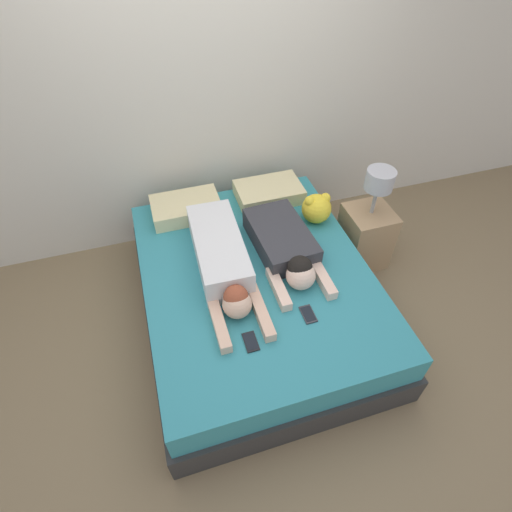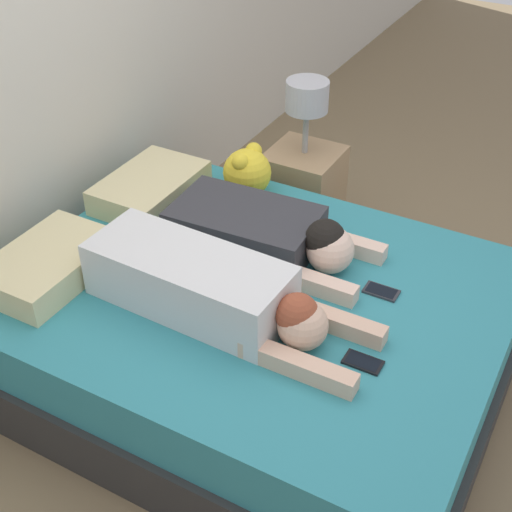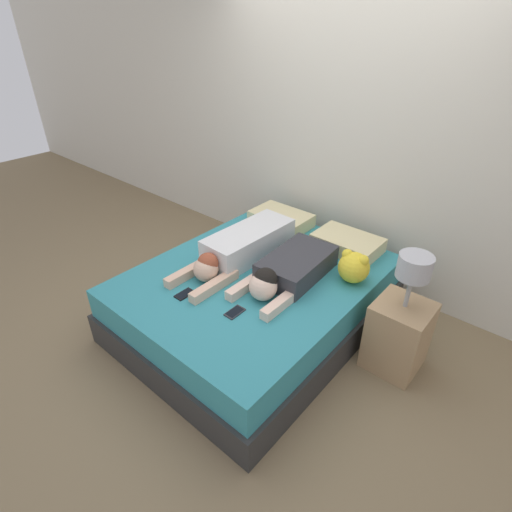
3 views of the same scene
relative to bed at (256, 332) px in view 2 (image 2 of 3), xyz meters
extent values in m
plane|color=#7F6B4C|center=(0.00, 0.00, -0.24)|extent=(12.00, 12.00, 0.00)
cube|color=beige|center=(0.00, 1.16, 1.06)|extent=(12.00, 0.06, 2.60)
cube|color=#2D2D2D|center=(0.00, 0.00, -0.11)|extent=(1.62, 2.01, 0.25)
cube|color=teal|center=(0.00, 0.00, 0.13)|extent=(1.56, 1.95, 0.23)
cube|color=beige|center=(-0.35, 0.77, 0.31)|extent=(0.54, 0.35, 0.12)
cube|color=beige|center=(0.35, 0.77, 0.31)|extent=(0.54, 0.35, 0.12)
cube|color=silver|center=(-0.22, 0.17, 0.36)|extent=(0.35, 0.81, 0.23)
sphere|color=beige|center=(-0.22, -0.31, 0.34)|extent=(0.19, 0.19, 0.19)
sphere|color=#99472D|center=(-0.22, -0.29, 0.38)|extent=(0.16, 0.16, 0.16)
cube|color=beige|center=(-0.36, -0.36, 0.28)|extent=(0.07, 0.44, 0.07)
cube|color=beige|center=(-0.08, -0.36, 0.28)|extent=(0.07, 0.44, 0.07)
cube|color=#333338|center=(0.25, 0.19, 0.33)|extent=(0.41, 0.64, 0.17)
sphere|color=beige|center=(0.25, -0.21, 0.35)|extent=(0.20, 0.20, 0.20)
sphere|color=black|center=(0.25, -0.19, 0.39)|extent=(0.17, 0.17, 0.17)
cube|color=beige|center=(0.09, -0.22, 0.28)|extent=(0.07, 0.34, 0.07)
cube|color=beige|center=(0.40, -0.22, 0.28)|extent=(0.07, 0.34, 0.07)
cube|color=black|center=(-0.20, -0.54, 0.25)|extent=(0.08, 0.14, 0.01)
cube|color=black|center=(-0.20, -0.54, 0.26)|extent=(0.07, 0.12, 0.00)
cube|color=#2D2D33|center=(0.21, -0.46, 0.25)|extent=(0.08, 0.14, 0.01)
cube|color=black|center=(0.21, -0.46, 0.26)|extent=(0.07, 0.12, 0.00)
sphere|color=yellow|center=(0.61, 0.39, 0.36)|extent=(0.23, 0.23, 0.23)
sphere|color=yellow|center=(0.55, 0.39, 0.45)|extent=(0.08, 0.08, 0.08)
sphere|color=yellow|center=(0.68, 0.39, 0.45)|extent=(0.08, 0.08, 0.08)
cube|color=tan|center=(1.05, 0.29, 0.03)|extent=(0.36, 0.36, 0.53)
cylinder|color=#999999|center=(1.05, 0.29, 0.41)|extent=(0.03, 0.03, 0.23)
cylinder|color=#B2B2B7|center=(1.05, 0.29, 0.60)|extent=(0.22, 0.22, 0.16)
camera|label=1|loc=(-0.56, -1.80, 2.32)|focal=28.00mm
camera|label=2|loc=(-1.97, -1.09, 2.04)|focal=50.00mm
camera|label=3|loc=(1.66, -1.93, 1.96)|focal=28.00mm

